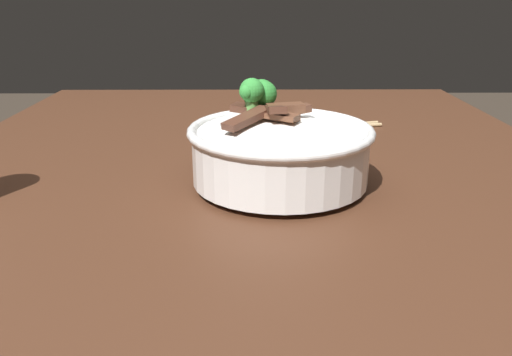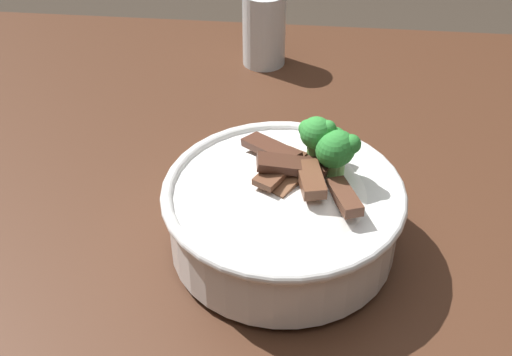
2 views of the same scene
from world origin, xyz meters
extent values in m
cube|color=#472819|center=(0.00, 0.00, 0.79)|extent=(1.52, 0.98, 0.04)
cylinder|color=white|center=(0.06, -0.04, 0.82)|extent=(0.11, 0.11, 0.01)
cylinder|color=white|center=(0.06, -0.04, 0.85)|extent=(0.23, 0.23, 0.07)
torus|color=white|center=(0.06, -0.04, 0.89)|extent=(0.24, 0.24, 0.01)
ellipsoid|color=white|center=(0.06, -0.04, 0.87)|extent=(0.19, 0.19, 0.05)
cube|color=#4C2B1E|center=(0.10, 0.00, 0.91)|extent=(0.04, 0.06, 0.01)
cube|color=brown|center=(0.06, -0.03, 0.91)|extent=(0.05, 0.07, 0.01)
cube|color=brown|center=(0.09, -0.04, 0.91)|extent=(0.03, 0.05, 0.01)
cube|color=#563323|center=(0.12, -0.05, 0.90)|extent=(0.04, 0.06, 0.02)
cube|color=#4C2B1E|center=(0.06, -0.03, 0.91)|extent=(0.06, 0.03, 0.02)
cube|color=brown|center=(0.07, -0.04, 0.90)|extent=(0.04, 0.05, 0.02)
cube|color=#4C2B1E|center=(0.05, 0.01, 0.91)|extent=(0.07, 0.06, 0.02)
cylinder|color=#7AB256|center=(0.11, -0.02, 0.90)|extent=(0.01, 0.01, 0.02)
sphere|color=#2D8433|center=(0.11, -0.02, 0.92)|extent=(0.04, 0.04, 0.04)
sphere|color=#2D8433|center=(0.12, -0.01, 0.93)|extent=(0.02, 0.02, 0.02)
sphere|color=#2D8433|center=(0.10, 0.00, 0.92)|extent=(0.02, 0.02, 0.02)
cylinder|color=#7AB256|center=(0.11, -0.01, 0.90)|extent=(0.02, 0.02, 0.02)
sphere|color=#2D8433|center=(0.11, -0.01, 0.93)|extent=(0.03, 0.03, 0.03)
sphere|color=#2D8433|center=(0.12, -0.01, 0.93)|extent=(0.02, 0.02, 0.02)
sphere|color=#2D8433|center=(0.11, 0.00, 0.93)|extent=(0.02, 0.02, 0.02)
cylinder|color=#5B9947|center=(0.09, 0.00, 0.91)|extent=(0.02, 0.02, 0.03)
sphere|color=green|center=(0.09, 0.00, 0.93)|extent=(0.03, 0.03, 0.03)
sphere|color=green|center=(0.10, 0.00, 0.94)|extent=(0.02, 0.02, 0.02)
sphere|color=green|center=(0.08, 0.01, 0.93)|extent=(0.02, 0.02, 0.02)
cylinder|color=#6BA84C|center=(0.11, -0.01, 0.90)|extent=(0.02, 0.02, 0.02)
sphere|color=#237028|center=(0.11, -0.01, 0.92)|extent=(0.03, 0.03, 0.03)
sphere|color=#237028|center=(0.12, -0.01, 0.93)|extent=(0.02, 0.02, 0.02)
sphere|color=#237028|center=(0.10, 0.00, 0.92)|extent=(0.02, 0.02, 0.02)
cylinder|color=white|center=(0.01, 0.36, 0.81)|extent=(0.06, 0.06, 0.00)
cylinder|color=white|center=(0.01, 0.36, 0.87)|extent=(0.06, 0.06, 0.11)
cylinder|color=silver|center=(0.01, 0.36, 0.85)|extent=(0.05, 0.05, 0.08)
camera|label=1|loc=(-0.57, 0.00, 1.05)|focal=35.99mm
camera|label=2|loc=(0.08, -0.53, 1.29)|focal=46.12mm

